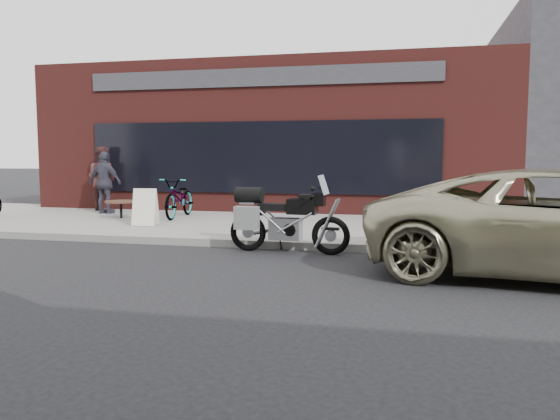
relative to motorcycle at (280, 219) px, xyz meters
name	(u,v)px	position (x,y,z in m)	size (l,w,h in m)	color
ground	(215,309)	(0.10, -3.72, -0.61)	(120.00, 120.00, 0.00)	black
near_sidewalk	(315,226)	(0.10, 3.28, -0.54)	(44.00, 6.00, 0.15)	gray
storefront	(293,142)	(-1.90, 10.27, 1.64)	(14.00, 10.07, 4.50)	#5D211E
motorcycle	(280,219)	(0.00, 0.00, 0.00)	(2.24, 0.72, 1.42)	black
bicycle_front	(180,198)	(-3.50, 3.60, 0.05)	(0.68, 1.95, 1.02)	gray
sandwich_sign	(145,207)	(-3.65, 1.97, -0.04)	(0.61, 0.57, 0.85)	white
cafe_table	(121,202)	(-4.90, 3.10, -0.05)	(0.79, 0.79, 0.45)	black
cafe_patron_left	(102,178)	(-6.50, 4.88, 0.48)	(0.91, 0.71, 1.87)	#462525
cafe_patron_right	(105,183)	(-5.89, 4.04, 0.40)	(1.00, 0.42, 1.71)	#3D3B4C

